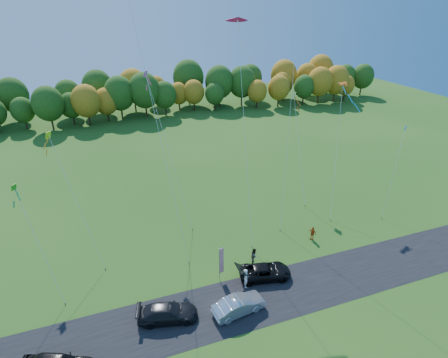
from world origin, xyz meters
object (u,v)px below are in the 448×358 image
object	(u,v)px
silver_sedan	(239,305)
feather_flag	(221,261)
person_east	(312,233)
black_suv	(265,272)

from	to	relation	value
silver_sedan	feather_flag	world-z (taller)	feather_flag
silver_sedan	feather_flag	bearing A→B (deg)	-5.89
silver_sedan	person_east	distance (m)	13.17
silver_sedan	feather_flag	xyz separation A→B (m)	(-0.15, 4.16, 1.50)
feather_flag	silver_sedan	bearing A→B (deg)	-88.00
black_suv	silver_sedan	bearing A→B (deg)	139.90
black_suv	silver_sedan	world-z (taller)	silver_sedan
feather_flag	person_east	bearing A→B (deg)	12.74
black_suv	silver_sedan	xyz separation A→B (m)	(-3.86, -3.05, 0.07)
silver_sedan	person_east	bearing A→B (deg)	-67.07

